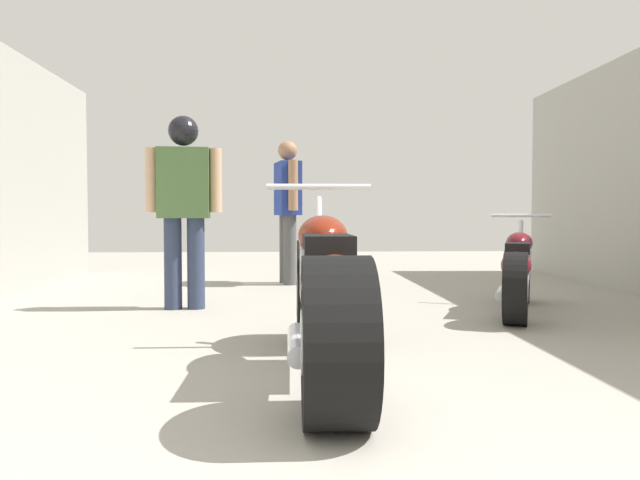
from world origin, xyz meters
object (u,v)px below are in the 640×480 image
Objects in this scene: motorcycle_black_naked at (518,271)px; mechanic_with_helmet at (184,194)px; motorcycle_maroon_cruiser at (325,296)px; mechanic_in_blue at (288,203)px.

motorcycle_black_naked is 1.01× the size of mechanic_with_helmet.
mechanic_with_helmet is (-1.12, 2.37, 0.61)m from motorcycle_maroon_cruiser.
mechanic_with_helmet reaches higher than motorcycle_maroon_cruiser.
mechanic_in_blue reaches higher than motorcycle_black_naked.
motorcycle_maroon_cruiser is at bearing -64.79° from mechanic_with_helmet.
motorcycle_maroon_cruiser is at bearing -87.49° from mechanic_in_blue.
motorcycle_black_naked is at bearing -8.02° from mechanic_with_helmet.
motorcycle_maroon_cruiser is 1.26× the size of motorcycle_black_naked.
mechanic_in_blue is at bearing 92.51° from motorcycle_maroon_cruiser.
mechanic_in_blue is (-0.19, 4.34, 0.57)m from motorcycle_maroon_cruiser.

